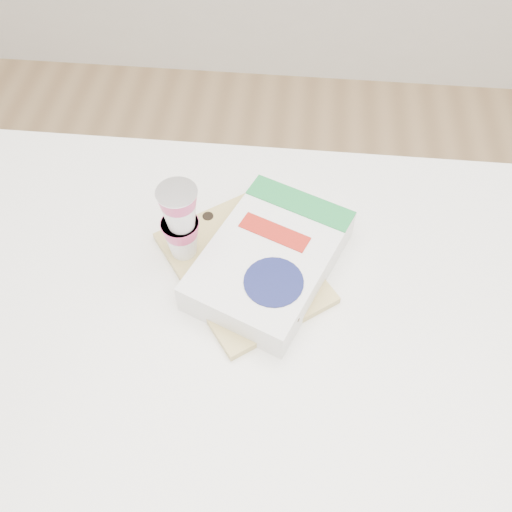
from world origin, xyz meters
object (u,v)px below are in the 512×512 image
at_px(bananas, 253,281).
at_px(cereal_box, 270,260).
at_px(yogurt_stack, 180,221).
at_px(cutting_board, 243,267).

relative_size(bananas, cereal_box, 0.63).
bearing_deg(bananas, cereal_box, 64.84).
relative_size(bananas, yogurt_stack, 1.37).
bearing_deg(yogurt_stack, cereal_box, -5.82).
bearing_deg(cutting_board, bananas, -100.38).
xyz_separation_m(bananas, cereal_box, (0.02, 0.05, -0.01)).
height_order(bananas, yogurt_stack, yogurt_stack).
relative_size(cutting_board, yogurt_stack, 1.84).
distance_m(cutting_board, cereal_box, 0.05).
xyz_separation_m(cutting_board, bananas, (0.02, -0.05, 0.03)).
height_order(cutting_board, cereal_box, cereal_box).
bearing_deg(cereal_box, yogurt_stack, -163.11).
height_order(yogurt_stack, cereal_box, yogurt_stack).
distance_m(bananas, yogurt_stack, 0.15).
distance_m(cutting_board, yogurt_stack, 0.14).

